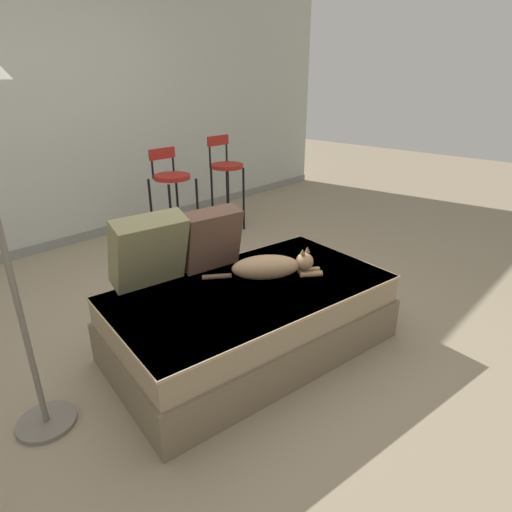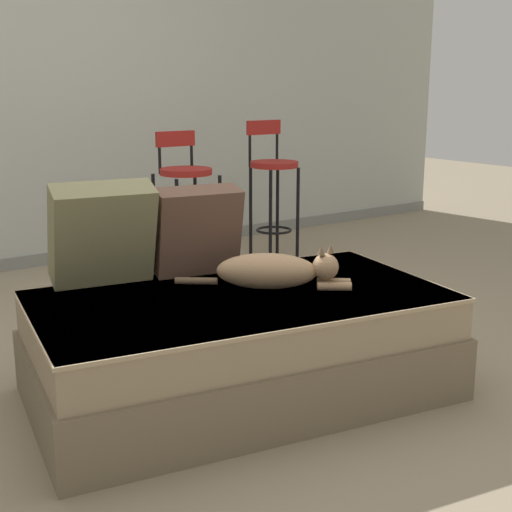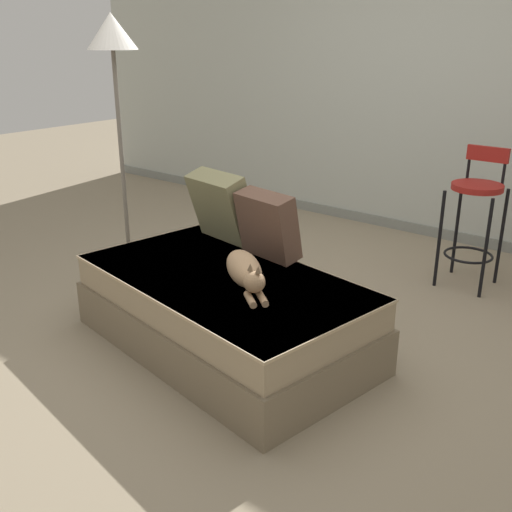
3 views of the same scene
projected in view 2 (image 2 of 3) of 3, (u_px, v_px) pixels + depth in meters
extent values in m
plane|color=gray|center=(193.00, 364.00, 3.31)|extent=(16.00, 16.00, 0.00)
cube|color=#B7BCB2|center=(19.00, 78.00, 4.79)|extent=(8.00, 0.10, 2.60)
cube|color=gray|center=(36.00, 260.00, 5.04)|extent=(8.00, 0.02, 0.09)
cube|color=#766750|center=(240.00, 365.00, 2.96)|extent=(1.81, 1.21, 0.26)
cube|color=#9E896B|center=(240.00, 315.00, 2.91)|extent=(1.77, 1.16, 0.17)
cube|color=tan|center=(240.00, 296.00, 2.89)|extent=(1.78, 1.18, 0.02)
cube|color=#847F56|center=(102.00, 234.00, 2.97)|extent=(0.46, 0.34, 0.45)
cube|color=brown|center=(197.00, 230.00, 3.15)|extent=(0.41, 0.27, 0.40)
ellipsoid|color=tan|center=(267.00, 271.00, 2.96)|extent=(0.44, 0.39, 0.15)
sphere|color=tan|center=(325.00, 267.00, 2.94)|extent=(0.11, 0.11, 0.11)
cone|color=brown|center=(321.00, 250.00, 2.91)|extent=(0.03, 0.03, 0.04)
cone|color=brown|center=(331.00, 249.00, 2.94)|extent=(0.03, 0.03, 0.04)
cylinder|color=tan|center=(334.00, 286.00, 2.93)|extent=(0.13, 0.11, 0.04)
cylinder|color=tan|center=(334.00, 282.00, 2.99)|extent=(0.13, 0.11, 0.04)
cylinder|color=brown|center=(196.00, 281.00, 3.01)|extent=(0.16, 0.13, 0.03)
cylinder|color=black|center=(178.00, 233.00, 4.49)|extent=(0.02, 0.02, 0.69)
cylinder|color=black|center=(220.00, 228.00, 4.67)|extent=(0.02, 0.02, 0.69)
cylinder|color=black|center=(155.00, 225.00, 4.75)|extent=(0.02, 0.02, 0.69)
cylinder|color=black|center=(196.00, 220.00, 4.92)|extent=(0.02, 0.02, 0.69)
torus|color=black|center=(188.00, 245.00, 4.74)|extent=(0.34, 0.34, 0.02)
cylinder|color=maroon|center=(186.00, 172.00, 4.62)|extent=(0.34, 0.34, 0.04)
cylinder|color=black|center=(160.00, 157.00, 4.64)|extent=(0.02, 0.02, 0.22)
cylinder|color=black|center=(192.00, 155.00, 4.77)|extent=(0.02, 0.02, 0.22)
cube|color=maroon|center=(175.00, 139.00, 4.68)|extent=(0.28, 0.03, 0.10)
cylinder|color=black|center=(270.00, 220.00, 4.95)|extent=(0.02, 0.02, 0.69)
cylinder|color=black|center=(298.00, 216.00, 5.08)|extent=(0.02, 0.02, 0.69)
cylinder|color=black|center=(251.00, 214.00, 5.14)|extent=(0.02, 0.02, 0.69)
cylinder|color=black|center=(277.00, 211.00, 5.27)|extent=(0.02, 0.02, 0.69)
torus|color=black|center=(274.00, 230.00, 5.14)|extent=(0.26, 0.26, 0.02)
cylinder|color=maroon|center=(274.00, 164.00, 5.02)|extent=(0.34, 0.34, 0.04)
cylinder|color=black|center=(250.00, 147.00, 5.03)|extent=(0.02, 0.02, 0.27)
cylinder|color=black|center=(277.00, 146.00, 5.17)|extent=(0.02, 0.02, 0.27)
cube|color=maroon|center=(264.00, 127.00, 5.07)|extent=(0.28, 0.03, 0.10)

